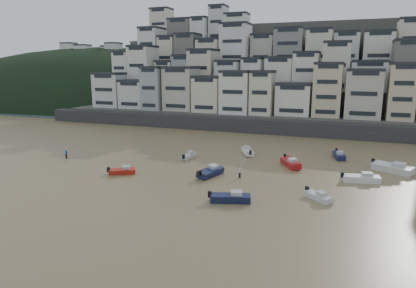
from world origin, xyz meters
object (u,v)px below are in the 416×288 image
at_px(boat_c, 210,171).
at_px(boat_j, 122,170).
at_px(boat_a, 230,196).
at_px(boat_b, 318,195).
at_px(boat_f, 189,155).
at_px(boat_h, 248,151).
at_px(boat_i, 339,154).
at_px(person_pink, 240,172).
at_px(boat_e, 291,162).
at_px(boat_g, 392,167).
at_px(person_blue, 66,154).
at_px(boat_d, 361,177).

relative_size(boat_c, boat_j, 1.31).
height_order(boat_a, boat_c, boat_c).
relative_size(boat_b, boat_f, 1.06).
relative_size(boat_h, boat_i, 1.01).
bearing_deg(person_pink, boat_h, 100.52).
bearing_deg(boat_i, boat_f, -81.90).
height_order(boat_a, boat_h, boat_a).
bearing_deg(boat_i, boat_e, -52.64).
distance_m(boat_b, boat_g, 19.81).
bearing_deg(boat_j, person_blue, 132.59).
distance_m(boat_b, boat_j, 29.80).
relative_size(boat_e, boat_j, 1.36).
bearing_deg(boat_h, boat_g, -124.96).
height_order(boat_i, boat_j, boat_i).
relative_size(boat_a, person_pink, 3.15).
distance_m(boat_b, boat_d, 11.29).
distance_m(boat_c, boat_d, 22.29).
bearing_deg(boat_j, boat_h, 23.42).
xyz_separation_m(boat_f, boat_g, (34.04, 3.13, 0.36)).
relative_size(boat_e, boat_g, 0.89).
bearing_deg(boat_h, boat_e, -149.57).
distance_m(boat_c, person_blue, 28.71).
height_order(boat_c, boat_i, boat_c).
distance_m(boat_d, boat_g, 8.55).
bearing_deg(boat_c, boat_i, -29.10).
height_order(boat_b, boat_d, boat_d).
distance_m(boat_f, person_blue, 22.58).
distance_m(boat_e, boat_h, 10.83).
distance_m(boat_g, boat_h, 25.05).
distance_m(boat_b, boat_f, 27.83).
relative_size(boat_e, person_blue, 3.44).
bearing_deg(boat_i, boat_d, 1.06).
bearing_deg(boat_f, boat_e, -81.01).
height_order(boat_c, person_blue, person_blue).
height_order(boat_b, boat_c, boat_c).
xyz_separation_m(boat_j, person_blue, (-15.35, 4.91, 0.27)).
height_order(boat_h, person_pink, person_pink).
distance_m(boat_e, boat_f, 18.36).
bearing_deg(boat_e, boat_c, -76.29).
bearing_deg(boat_j, boat_f, 36.64).
bearing_deg(boat_e, boat_j, -89.24).
bearing_deg(boat_g, boat_j, -127.82).
distance_m(person_blue, person_pink, 33.18).
relative_size(boat_a, boat_g, 0.81).
relative_size(boat_i, boat_j, 1.19).
height_order(boat_g, boat_j, boat_g).
distance_m(boat_j, person_pink, 18.44).
height_order(boat_f, boat_j, boat_j).
distance_m(boat_h, boat_i, 16.79).
xyz_separation_m(boat_h, person_pink, (2.83, -15.26, 0.14)).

